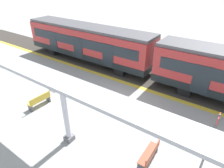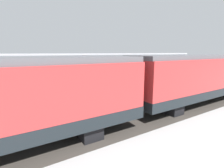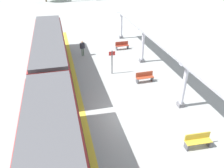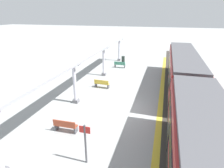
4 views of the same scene
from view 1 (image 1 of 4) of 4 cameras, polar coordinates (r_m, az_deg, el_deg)
The scene contains 9 objects.
ground_plane at distance 12.55m, azimuth -1.52°, elevation -7.26°, with size 176.00×176.00×0.00m, color #9B9E9C.
tactile_edge_strip at distance 15.08m, azimuth 6.49°, elevation -0.47°, with size 0.41×39.43×0.01m, color gold.
trackbed at distance 16.50m, azimuth 9.54°, elevation 2.14°, with size 3.20×51.43×0.01m, color #38332D.
train_near_carriage at distance 19.00m, azimuth -7.39°, elevation 12.07°, with size 2.65×13.58×3.48m.
canopy_pillar_third at distance 9.61m, azimuth -13.62°, elevation -8.67°, with size 1.10×0.44×3.40m.
canopy_beam at distance 8.62m, azimuth -14.79°, elevation 0.39°, with size 1.20×31.58×0.16m, color #A8AAB2.
bench_mid_platform at distance 13.36m, azimuth -20.74°, elevation -4.59°, with size 1.52×0.52×0.86m.
bench_far_end at distance 9.47m, azimuth 11.23°, elevation -19.81°, with size 1.51×0.47×0.86m.
platform_info_sign at distance 10.32m, azimuth 28.23°, elevation -11.73°, with size 0.56×0.10×2.20m.
Camera 1 is at (8.01, 5.98, 7.59)m, focal length 30.73 mm.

